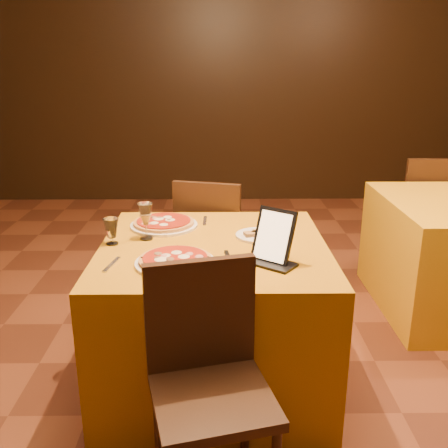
{
  "coord_description": "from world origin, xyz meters",
  "views": [
    {
      "loc": [
        -0.12,
        -2.41,
        1.59
      ],
      "look_at": [
        -0.1,
        -0.15,
        0.86
      ],
      "focal_mm": 40.0,
      "sensor_mm": 36.0,
      "label": 1
    }
  ],
  "objects_px": {
    "pizza_far": "(164,224)",
    "water_glass": "(111,232)",
    "chair_side_far": "(421,210)",
    "tablet": "(274,236)",
    "pizza_near": "(175,261)",
    "chair_main_near": "(213,397)",
    "chair_main_far": "(215,244)",
    "main_table": "(214,313)",
    "wine_glass": "(146,221)"
  },
  "relations": [
    {
      "from": "pizza_far",
      "to": "water_glass",
      "type": "height_order",
      "value": "water_glass"
    },
    {
      "from": "water_glass",
      "to": "tablet",
      "type": "xyz_separation_m",
      "value": [
        0.76,
        -0.23,
        0.06
      ]
    },
    {
      "from": "chair_main_near",
      "to": "chair_side_far",
      "type": "distance_m",
      "value": 2.88
    },
    {
      "from": "chair_main_near",
      "to": "water_glass",
      "type": "relative_size",
      "value": 7.0
    },
    {
      "from": "chair_main_near",
      "to": "chair_main_far",
      "type": "relative_size",
      "value": 1.0
    },
    {
      "from": "main_table",
      "to": "chair_main_near",
      "type": "bearing_deg",
      "value": -90.0
    },
    {
      "from": "pizza_near",
      "to": "pizza_far",
      "type": "height_order",
      "value": "same"
    },
    {
      "from": "pizza_near",
      "to": "tablet",
      "type": "distance_m",
      "value": 0.45
    },
    {
      "from": "pizza_near",
      "to": "pizza_far",
      "type": "bearing_deg",
      "value": 101.11
    },
    {
      "from": "wine_glass",
      "to": "pizza_near",
      "type": "bearing_deg",
      "value": -62.74
    },
    {
      "from": "water_glass",
      "to": "pizza_far",
      "type": "bearing_deg",
      "value": 50.79
    },
    {
      "from": "chair_side_far",
      "to": "water_glass",
      "type": "relative_size",
      "value": 7.0
    },
    {
      "from": "pizza_far",
      "to": "main_table",
      "type": "bearing_deg",
      "value": -45.94
    },
    {
      "from": "pizza_near",
      "to": "wine_glass",
      "type": "distance_m",
      "value": 0.38
    },
    {
      "from": "pizza_near",
      "to": "tablet",
      "type": "xyz_separation_m",
      "value": [
        0.43,
        0.03,
        0.1
      ]
    },
    {
      "from": "wine_glass",
      "to": "water_glass",
      "type": "distance_m",
      "value": 0.18
    },
    {
      "from": "main_table",
      "to": "water_glass",
      "type": "distance_m",
      "value": 0.66
    },
    {
      "from": "chair_main_near",
      "to": "pizza_near",
      "type": "relative_size",
      "value": 2.57
    },
    {
      "from": "chair_main_far",
      "to": "pizza_near",
      "type": "bearing_deg",
      "value": 95.88
    },
    {
      "from": "main_table",
      "to": "chair_main_near",
      "type": "distance_m",
      "value": 0.79
    },
    {
      "from": "wine_glass",
      "to": "tablet",
      "type": "xyz_separation_m",
      "value": [
        0.6,
        -0.3,
        0.03
      ]
    },
    {
      "from": "water_glass",
      "to": "pizza_near",
      "type": "bearing_deg",
      "value": -38.25
    },
    {
      "from": "chair_side_far",
      "to": "pizza_far",
      "type": "height_order",
      "value": "chair_side_far"
    },
    {
      "from": "chair_main_near",
      "to": "chair_main_far",
      "type": "distance_m",
      "value": 1.59
    },
    {
      "from": "chair_main_near",
      "to": "pizza_near",
      "type": "distance_m",
      "value": 0.64
    },
    {
      "from": "chair_main_far",
      "to": "wine_glass",
      "type": "bearing_deg",
      "value": 80.03
    },
    {
      "from": "pizza_far",
      "to": "wine_glass",
      "type": "distance_m",
      "value": 0.23
    },
    {
      "from": "pizza_far",
      "to": "pizza_near",
      "type": "bearing_deg",
      "value": -78.89
    },
    {
      "from": "wine_glass",
      "to": "tablet",
      "type": "relative_size",
      "value": 0.78
    },
    {
      "from": "pizza_far",
      "to": "chair_main_near",
      "type": "bearing_deg",
      "value": -75.65
    },
    {
      "from": "main_table",
      "to": "pizza_near",
      "type": "height_order",
      "value": "pizza_near"
    },
    {
      "from": "chair_side_far",
      "to": "pizza_far",
      "type": "bearing_deg",
      "value": 37.58
    },
    {
      "from": "main_table",
      "to": "chair_main_far",
      "type": "relative_size",
      "value": 1.21
    },
    {
      "from": "main_table",
      "to": "water_glass",
      "type": "height_order",
      "value": "water_glass"
    },
    {
      "from": "chair_main_near",
      "to": "pizza_far",
      "type": "xyz_separation_m",
      "value": [
        -0.27,
        1.06,
        0.31
      ]
    },
    {
      "from": "wine_glass",
      "to": "tablet",
      "type": "bearing_deg",
      "value": -26.45
    },
    {
      "from": "chair_main_far",
      "to": "wine_glass",
      "type": "distance_m",
      "value": 0.9
    },
    {
      "from": "chair_main_far",
      "to": "wine_glass",
      "type": "relative_size",
      "value": 4.79
    },
    {
      "from": "wine_glass",
      "to": "tablet",
      "type": "distance_m",
      "value": 0.68
    },
    {
      "from": "chair_side_far",
      "to": "tablet",
      "type": "distance_m",
      "value": 2.31
    },
    {
      "from": "chair_main_far",
      "to": "tablet",
      "type": "bearing_deg",
      "value": 119.25
    },
    {
      "from": "chair_side_far",
      "to": "wine_glass",
      "type": "height_order",
      "value": "wine_glass"
    },
    {
      "from": "chair_main_far",
      "to": "tablet",
      "type": "distance_m",
      "value": 1.14
    },
    {
      "from": "pizza_near",
      "to": "tablet",
      "type": "bearing_deg",
      "value": 4.12
    },
    {
      "from": "chair_main_near",
      "to": "pizza_far",
      "type": "bearing_deg",
      "value": 90.36
    },
    {
      "from": "wine_glass",
      "to": "pizza_far",
      "type": "bearing_deg",
      "value": 71.88
    },
    {
      "from": "chair_main_far",
      "to": "main_table",
      "type": "bearing_deg",
      "value": 104.8
    },
    {
      "from": "tablet",
      "to": "main_table",
      "type": "bearing_deg",
      "value": 177.05
    },
    {
      "from": "chair_main_near",
      "to": "wine_glass",
      "type": "distance_m",
      "value": 1.0
    },
    {
      "from": "chair_side_far",
      "to": "tablet",
      "type": "height_order",
      "value": "tablet"
    }
  ]
}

